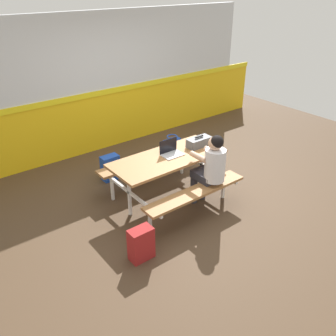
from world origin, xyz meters
TOP-DOWN VIEW (x-y plane):
  - ground_plane at (0.00, 0.00)m, footprint 10.00×10.00m
  - accent_backdrop at (0.00, 2.37)m, footprint 8.00×0.14m
  - picnic_table_main at (-0.33, 0.00)m, footprint 1.77×1.56m
  - student_nearer at (0.02, -0.56)m, footprint 0.36×0.53m
  - laptop_silver at (-0.24, 0.04)m, footprint 0.32×0.22m
  - toolbox_grey at (0.29, -0.00)m, footprint 0.40×0.18m
  - backpack_dark at (-0.72, 1.11)m, footprint 0.30×0.22m
  - tote_bag_bright at (0.67, 1.15)m, footprint 0.34×0.21m
  - satchel_spare at (-1.42, -0.86)m, footprint 0.30×0.22m

SIDE VIEW (x-z plane):
  - ground_plane at x=0.00m, z-range -0.02..0.00m
  - tote_bag_bright at x=0.67m, z-range -0.02..0.41m
  - backpack_dark at x=-0.72m, z-range 0.00..0.44m
  - satchel_spare at x=-1.42m, z-range 0.00..0.44m
  - picnic_table_main at x=-0.33m, z-range 0.20..0.94m
  - student_nearer at x=0.02m, z-range 0.10..1.31m
  - laptop_silver at x=-0.24m, z-range 0.67..0.90m
  - toolbox_grey at x=0.29m, z-range 0.72..0.90m
  - accent_backdrop at x=0.00m, z-range -0.05..2.55m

